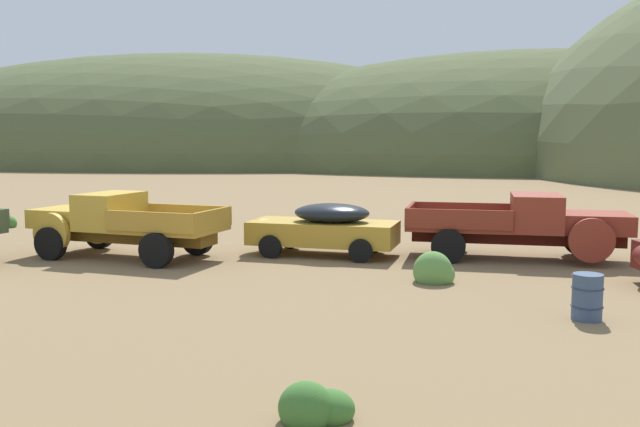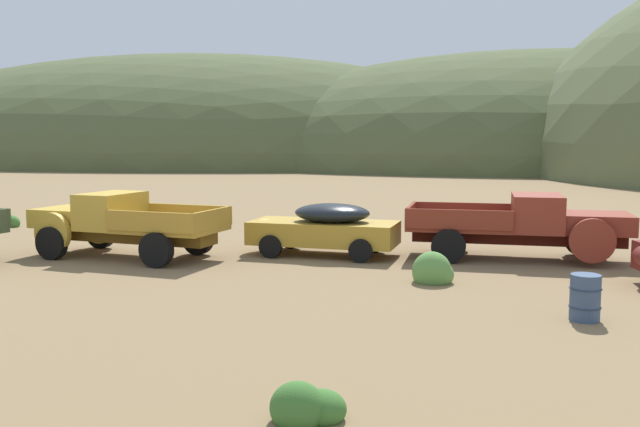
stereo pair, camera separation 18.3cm
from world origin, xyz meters
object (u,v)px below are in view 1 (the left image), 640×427
object	(u,v)px
truck_faded_yellow	(113,223)
truck_rust_red	(531,225)
car_mustard	(319,228)
oil_drum_foreground	(587,297)

from	to	relation	value
truck_faded_yellow	truck_rust_red	size ratio (longest dim) A/B	0.96
car_mustard	oil_drum_foreground	size ratio (longest dim) A/B	5.29
truck_rust_red	oil_drum_foreground	world-z (taller)	truck_rust_red
truck_faded_yellow	car_mustard	distance (m)	6.10
car_mustard	oil_drum_foreground	xyz separation A→B (m)	(6.43, -6.31, -0.37)
oil_drum_foreground	car_mustard	bearing A→B (deg)	135.52
truck_faded_yellow	oil_drum_foreground	world-z (taller)	truck_faded_yellow
truck_faded_yellow	truck_rust_red	bearing A→B (deg)	-162.09
car_mustard	oil_drum_foreground	world-z (taller)	car_mustard
car_mustard	truck_rust_red	distance (m)	6.18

